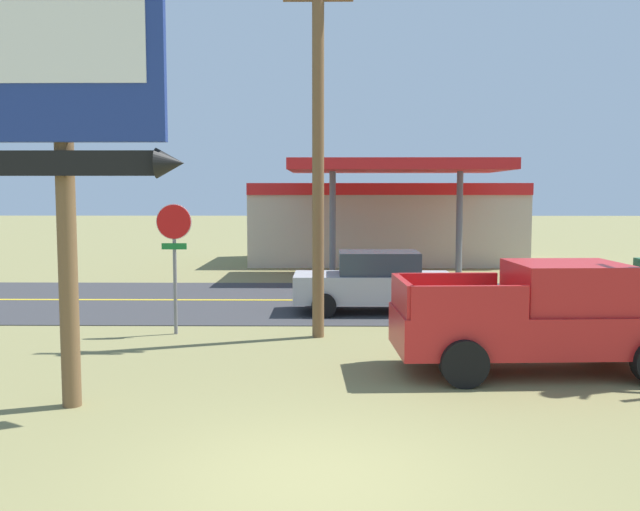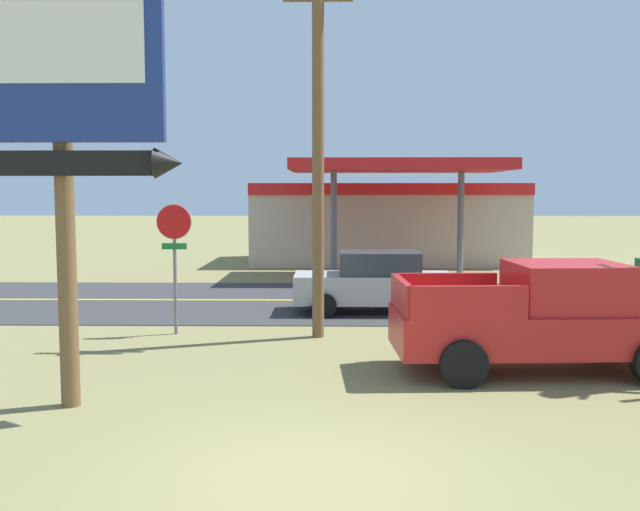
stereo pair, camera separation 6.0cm
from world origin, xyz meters
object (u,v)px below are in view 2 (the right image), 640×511
stop_sign (174,245)px  utility_pole (318,129)px  motel_sign (62,100)px  pickup_red_parked_on_lawn (544,319)px  gas_station (386,220)px  car_silver_mid_lane (375,282)px

stop_sign → utility_pole: bearing=-4.6°
motel_sign → pickup_red_parked_on_lawn: size_ratio=1.25×
stop_sign → pickup_red_parked_on_lawn: 8.09m
motel_sign → utility_pole: (3.57, 5.28, 0.06)m
gas_station → car_silver_mid_lane: gas_station is taller
motel_sign → stop_sign: (0.33, 5.54, -2.50)m
pickup_red_parked_on_lawn → car_silver_mid_lane: pickup_red_parked_on_lawn is taller
motel_sign → gas_station: motel_sign is taller
stop_sign → pickup_red_parked_on_lawn: bearing=-23.9°
stop_sign → car_silver_mid_lane: 5.66m
stop_sign → motel_sign: bearing=-93.4°
stop_sign → car_silver_mid_lane: stop_sign is taller
gas_station → stop_sign: bearing=-109.9°
stop_sign → gas_station: (6.01, 16.62, -0.08)m
motel_sign → gas_station: 23.19m
utility_pole → pickup_red_parked_on_lawn: utility_pole is taller
utility_pole → gas_station: 17.30m
gas_station → motel_sign: bearing=-106.0°
car_silver_mid_lane → stop_sign: bearing=-147.8°
pickup_red_parked_on_lawn → car_silver_mid_lane: size_ratio=1.26×
stop_sign → gas_station: size_ratio=0.25×
stop_sign → car_silver_mid_lane: bearing=32.2°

